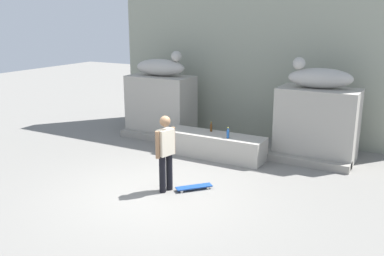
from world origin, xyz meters
name	(u,v)px	position (x,y,z in m)	size (l,w,h in m)	color
ground_plane	(157,192)	(0.00, 0.00, 0.00)	(40.00, 40.00, 0.00)	slate
facade_wall	(255,29)	(0.00, 5.51, 3.28)	(9.10, 0.60, 6.56)	gray
pedestal_left	(161,106)	(-2.42, 3.92, 0.94)	(2.02, 1.10, 1.88)	#A39E93
pedestal_right	(317,124)	(2.42, 3.92, 0.94)	(2.02, 1.10, 1.88)	#A39E93
statue_reclining_left	(161,67)	(-2.38, 3.92, 2.17)	(1.65, 0.73, 0.78)	#B0ACA5
statue_reclining_right	(319,77)	(2.38, 3.91, 2.17)	(1.68, 0.85, 0.78)	#B0ACA5
ledge_block	(214,145)	(0.00, 2.77, 0.31)	(2.78, 0.78, 0.63)	#A39E93
skater	(166,150)	(0.13, 0.18, 0.92)	(0.28, 0.53, 1.67)	black
skateboard	(194,187)	(0.63, 0.52, 0.06)	(0.68, 0.73, 0.08)	navy
bottle_blue	(228,134)	(0.49, 2.59, 0.74)	(0.07, 0.07, 0.28)	#194C99
bottle_brown	(211,128)	(-0.18, 2.97, 0.74)	(0.06, 0.06, 0.27)	#593314
stair_step	(223,147)	(0.00, 3.35, 0.10)	(6.86, 0.50, 0.20)	gray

